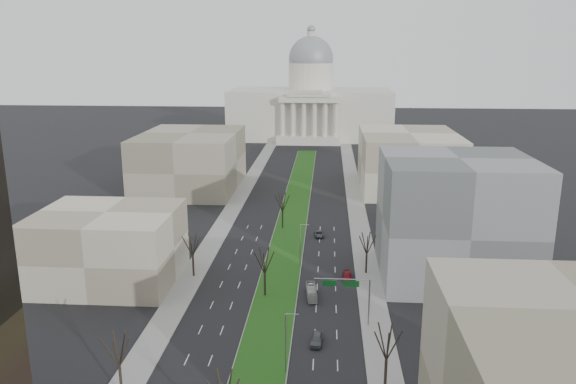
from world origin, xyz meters
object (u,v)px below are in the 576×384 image
at_px(car_grey_near, 317,339).
at_px(car_grey_far, 319,234).
at_px(car_red, 347,276).
at_px(box_van, 311,292).

xyz_separation_m(car_grey_near, car_grey_far, (-0.55, 50.83, -0.13)).
bearing_deg(car_red, box_van, -129.77).
relative_size(car_grey_near, box_van, 0.63).
bearing_deg(car_grey_near, car_grey_far, 96.09).
bearing_deg(car_red, car_grey_near, -103.58).
bearing_deg(car_grey_near, box_van, 100.03).
relative_size(car_grey_near, car_red, 0.98).
distance_m(car_grey_near, car_red, 25.85).
height_order(car_red, box_van, box_van).
height_order(car_grey_near, car_grey_far, car_grey_near).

